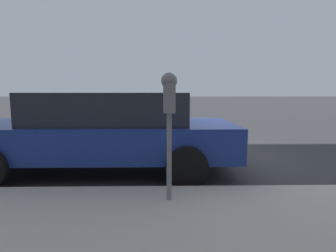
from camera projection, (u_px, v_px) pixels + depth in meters
ground_plane at (178, 157)px, 5.85m from camera, size 220.00×220.00×0.00m
parking_meter at (169, 104)px, 3.05m from camera, size 0.21×0.19×1.52m
car_blue at (105, 130)px, 4.75m from camera, size 2.09×4.75×1.42m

